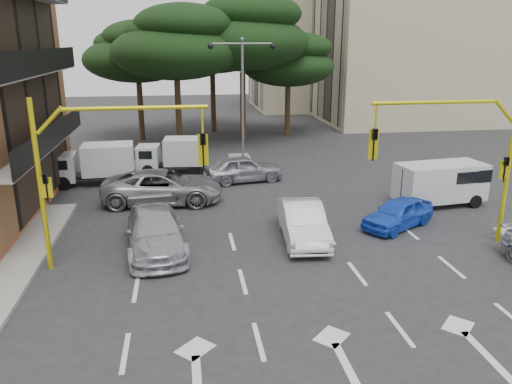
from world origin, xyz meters
TOP-DOWN VIEW (x-y plane):
  - ground at (0.00, 0.00)m, footprint 120.00×120.00m
  - median_strip at (0.00, 16.00)m, footprint 1.40×6.00m
  - apartment_beige_near at (19.95, 32.00)m, footprint 20.20×12.15m
  - apartment_beige_far at (12.95, 44.00)m, footprint 16.20×12.15m
  - pine_left_near at (-3.94, 21.96)m, footprint 9.15×9.15m
  - pine_center at (1.06, 23.96)m, footprint 9.98×9.98m
  - pine_left_far at (-6.94, 25.96)m, footprint 8.32×8.32m
  - pine_right at (5.06, 25.96)m, footprint 7.49×7.49m
  - pine_back at (-0.94, 28.96)m, footprint 9.15×9.15m
  - signal_mast_right at (6.80, 1.99)m, footprint 5.79×0.37m
  - signal_mast_left at (-6.80, 1.99)m, footprint 5.79×0.37m
  - street_lamp_center at (0.00, 16.00)m, footprint 4.16×0.36m
  - car_white_hatch at (0.85, 3.32)m, footprint 1.94×4.66m
  - car_blue_compact at (5.24, 4.08)m, footprint 3.94×3.23m
  - car_silver_wagon at (-4.99, 3.15)m, footprint 2.72×5.48m
  - car_silver_cross_a at (-4.87, 9.03)m, footprint 6.02×3.05m
  - car_silver_cross_b at (-0.45, 12.29)m, footprint 4.71×2.52m
  - van_white at (8.50, 6.69)m, footprint 4.42×2.41m
  - box_truck_a at (-8.76, 12.97)m, footprint 4.67×2.19m
  - box_truck_b at (-4.38, 14.91)m, footprint 4.45×2.19m

SIDE VIEW (x-z plane):
  - ground at x=0.00m, z-range 0.00..0.00m
  - median_strip at x=0.00m, z-range 0.00..0.15m
  - car_blue_compact at x=5.24m, z-range 0.00..1.27m
  - car_white_hatch at x=0.85m, z-range 0.00..1.50m
  - car_silver_cross_b at x=-0.45m, z-range 0.00..1.52m
  - car_silver_wagon at x=-4.99m, z-range 0.00..1.53m
  - car_silver_cross_a at x=-4.87m, z-range 0.00..1.63m
  - van_white at x=8.50m, z-range 0.00..2.11m
  - box_truck_b at x=-4.38m, z-range 0.00..2.12m
  - box_truck_a at x=-8.76m, z-range 0.00..2.25m
  - signal_mast_right at x=6.80m, z-range 0.88..6.88m
  - signal_mast_left at x=-6.80m, z-range 0.88..6.88m
  - street_lamp_center at x=0.00m, z-range 1.54..9.31m
  - pine_right at x=5.06m, z-range 2.03..10.40m
  - pine_left_far at x=-6.94m, z-range 2.26..11.56m
  - pine_left_near at x=-3.94m, z-range 2.49..12.72m
  - pine_back at x=-0.94m, z-range 2.49..12.72m
  - pine_center at x=1.06m, z-range 2.72..13.88m
  - apartment_beige_far at x=12.95m, z-range 0.00..16.70m
  - apartment_beige_near at x=19.95m, z-range 0.00..18.70m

